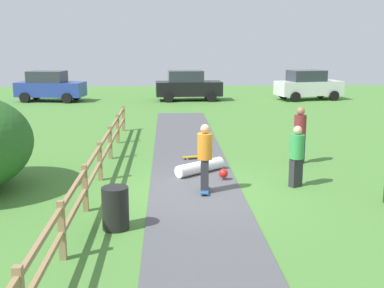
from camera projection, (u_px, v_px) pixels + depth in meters
ground_plane at (196, 192)px, 12.85m from camera, size 60.00×60.00×0.00m
asphalt_path at (196, 192)px, 12.85m from camera, size 2.40×28.00×0.02m
wooden_fence at (93, 169)px, 12.59m from camera, size 0.12×18.12×1.10m
trash_bin at (115, 208)px, 10.31m from camera, size 0.56×0.56×0.90m
skater_riding at (205, 155)px, 12.63m from camera, size 0.41×0.82×1.77m
skater_fallen at (202, 168)px, 14.55m from camera, size 1.52×1.54×0.36m
skateboard_loose at (195, 157)px, 16.39m from camera, size 0.82×0.39×0.08m
bystander_green at (297, 154)px, 13.18m from camera, size 0.52×0.52×1.66m
bystander_maroon at (300, 132)px, 15.65m from camera, size 0.51×0.51×1.81m
parked_car_black at (188, 86)px, 31.96m from camera, size 4.28×2.17×1.92m
parked_car_white at (308, 85)px, 32.33m from camera, size 4.46×2.63×1.92m
parked_car_blue at (50, 86)px, 31.54m from camera, size 4.41×2.48×1.92m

